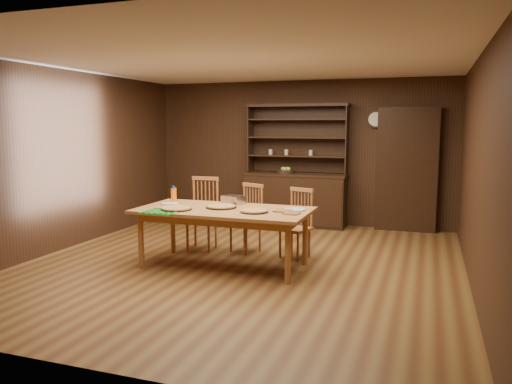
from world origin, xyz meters
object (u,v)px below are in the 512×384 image
at_px(chair_center, 249,216).
at_px(juice_bottle, 174,195).
at_px(china_hutch, 296,192).
at_px(dining_table, 224,214).
at_px(chair_right, 298,221).
at_px(chair_left, 203,211).

xyz_separation_m(chair_center, juice_bottle, (-0.87, -0.60, 0.34)).
relative_size(china_hutch, dining_table, 1.00).
bearing_deg(chair_center, juice_bottle, -122.85).
xyz_separation_m(dining_table, chair_right, (0.76, 0.80, -0.18)).
bearing_deg(chair_left, chair_center, -0.35).
relative_size(chair_center, juice_bottle, 4.29).
bearing_deg(chair_right, chair_left, -160.36).
relative_size(dining_table, chair_left, 2.09).
relative_size(chair_left, juice_bottle, 4.62).
bearing_deg(china_hutch, juice_bottle, -111.29).
xyz_separation_m(chair_right, juice_bottle, (-1.61, -0.54, 0.36)).
height_order(chair_left, juice_bottle, chair_left).
bearing_deg(chair_left, chair_right, -4.69).
height_order(chair_left, chair_right, chair_left).
distance_m(chair_right, juice_bottle, 1.74).
distance_m(china_hutch, chair_center, 2.06).
height_order(china_hutch, chair_center, china_hutch).
relative_size(china_hutch, chair_right, 2.30).
xyz_separation_m(dining_table, chair_center, (0.02, 0.85, -0.17)).
distance_m(china_hutch, chair_right, 2.19).
bearing_deg(dining_table, chair_center, 88.33).
bearing_deg(juice_bottle, chair_left, 71.40).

